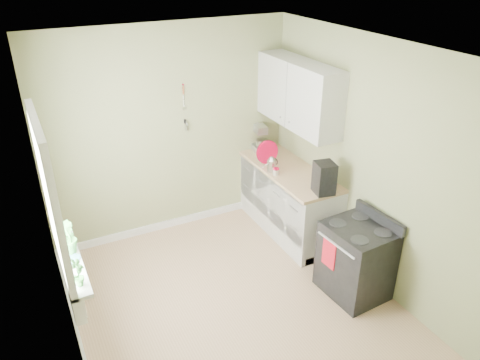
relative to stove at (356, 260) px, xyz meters
name	(u,v)px	position (x,y,z in m)	size (l,w,h in m)	color
floor	(234,305)	(-1.28, 0.40, -0.43)	(3.20, 3.60, 0.02)	tan
ceiling	(232,49)	(-1.28, 0.40, 2.29)	(3.20, 3.60, 0.02)	white
wall_back	(170,133)	(-1.28, 2.21, 0.93)	(3.20, 0.02, 2.70)	#969B6A
wall_left	(55,238)	(-2.89, 0.40, 0.93)	(0.02, 3.60, 2.70)	#969B6A
wall_right	(366,162)	(0.33, 0.40, 0.93)	(0.02, 3.60, 2.70)	#969B6A
base_cabinets	(289,201)	(0.02, 1.40, 0.01)	(0.60, 1.60, 0.87)	silver
countertop	(290,171)	(0.01, 1.40, 0.47)	(0.64, 1.60, 0.04)	tan
upper_cabinets	(298,94)	(0.15, 1.50, 1.43)	(0.35, 1.40, 0.80)	silver
window	(49,199)	(-2.86, 0.70, 1.13)	(0.06, 1.14, 1.44)	white
window_sill	(71,261)	(-2.79, 0.70, 0.46)	(0.18, 1.14, 0.04)	white
radiator	(75,294)	(-2.82, 0.65, 0.13)	(0.12, 0.50, 0.35)	white
wall_utensils	(185,115)	(-1.08, 2.18, 1.14)	(0.02, 0.14, 0.58)	tan
stove	(356,260)	(0.00, 0.00, 0.00)	(0.64, 0.71, 0.95)	black
stand_mixer	(259,138)	(-0.02, 2.14, 0.66)	(0.25, 0.36, 0.41)	#B2B2B7
kettle	(271,164)	(-0.23, 1.45, 0.58)	(0.19, 0.11, 0.20)	silver
coffee_maker	(324,179)	(0.02, 0.70, 0.66)	(0.26, 0.27, 0.37)	black
red_tray	(267,152)	(-0.15, 1.69, 0.64)	(0.31, 0.31, 0.02)	#9C0424
jar	(276,172)	(-0.23, 1.34, 0.53)	(0.08, 0.08, 0.09)	#C2B5A0
plant_a	(78,273)	(-2.78, 0.28, 0.62)	(0.15, 0.10, 0.28)	#347E31
plant_b	(67,238)	(-2.78, 0.82, 0.64)	(0.18, 0.14, 0.32)	#347E31
plant_c	(65,234)	(-2.78, 0.95, 0.61)	(0.15, 0.15, 0.27)	#347E31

